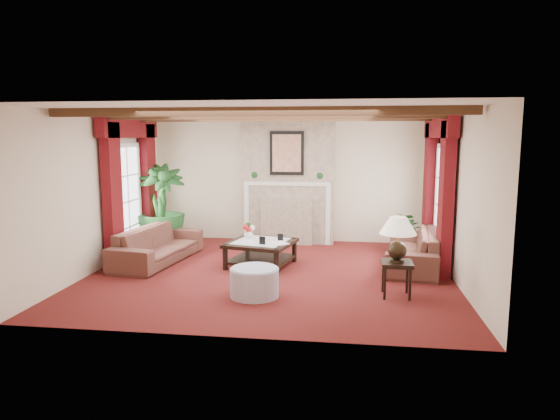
# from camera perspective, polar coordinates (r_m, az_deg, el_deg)

# --- Properties ---
(floor) EXTENTS (6.00, 6.00, 0.00)m
(floor) POSITION_cam_1_polar(r_m,az_deg,el_deg) (8.55, -1.10, -7.23)
(floor) COLOR #400B0E
(floor) RESTS_ON ground
(ceiling) EXTENTS (6.00, 6.00, 0.00)m
(ceiling) POSITION_cam_1_polar(r_m,az_deg,el_deg) (8.24, -1.16, 11.16)
(ceiling) COLOR white
(ceiling) RESTS_ON floor
(back_wall) EXTENTS (6.00, 0.02, 2.70)m
(back_wall) POSITION_cam_1_polar(r_m,az_deg,el_deg) (11.00, 1.04, 3.46)
(back_wall) COLOR beige
(back_wall) RESTS_ON ground
(left_wall) EXTENTS (0.02, 5.50, 2.70)m
(left_wall) POSITION_cam_1_polar(r_m,az_deg,el_deg) (9.23, -19.89, 1.98)
(left_wall) COLOR beige
(left_wall) RESTS_ON ground
(right_wall) EXTENTS (0.02, 5.50, 2.70)m
(right_wall) POSITION_cam_1_polar(r_m,az_deg,el_deg) (8.38, 19.61, 1.37)
(right_wall) COLOR beige
(right_wall) RESTS_ON ground
(ceiling_beams) EXTENTS (6.00, 3.00, 0.12)m
(ceiling_beams) POSITION_cam_1_polar(r_m,az_deg,el_deg) (8.23, -1.16, 10.75)
(ceiling_beams) COLOR #3C2513
(ceiling_beams) RESTS_ON ceiling
(fireplace) EXTENTS (2.00, 0.52, 2.70)m
(fireplace) POSITION_cam_1_polar(r_m,az_deg,el_deg) (10.76, 0.93, 10.55)
(fireplace) COLOR tan
(fireplace) RESTS_ON ground
(french_door_left) EXTENTS (0.10, 1.10, 2.16)m
(french_door_left) POSITION_cam_1_polar(r_m,az_deg,el_deg) (10.06, -17.34, 7.06)
(french_door_left) COLOR white
(french_door_left) RESTS_ON ground
(french_door_right) EXTENTS (0.10, 1.10, 2.16)m
(french_door_right) POSITION_cam_1_polar(r_m,az_deg,el_deg) (9.30, 18.40, 6.92)
(french_door_right) COLOR white
(french_door_right) RESTS_ON ground
(curtains_left) EXTENTS (0.20, 2.40, 2.55)m
(curtains_left) POSITION_cam_1_polar(r_m,az_deg,el_deg) (10.02, -16.87, 9.48)
(curtains_left) COLOR #430909
(curtains_left) RESTS_ON ground
(curtains_right) EXTENTS (0.20, 2.40, 2.55)m
(curtains_right) POSITION_cam_1_polar(r_m,az_deg,el_deg) (9.28, 17.84, 9.54)
(curtains_right) COLOR #430909
(curtains_right) RESTS_ON ground
(sofa_left) EXTENTS (2.35, 1.24, 0.85)m
(sofa_left) POSITION_cam_1_polar(r_m,az_deg,el_deg) (9.48, -13.84, -3.26)
(sofa_left) COLOR #380F17
(sofa_left) RESTS_ON ground
(sofa_right) EXTENTS (2.37, 1.23, 0.86)m
(sofa_right) POSITION_cam_1_polar(r_m,az_deg,el_deg) (9.21, 14.90, -3.62)
(sofa_right) COLOR #380F17
(sofa_right) RESTS_ON ground
(potted_palm) EXTENTS (2.57, 2.63, 0.97)m
(potted_palm) POSITION_cam_1_polar(r_m,az_deg,el_deg) (10.65, -13.35, -1.63)
(potted_palm) COLOR black
(potted_palm) RESTS_ON ground
(small_plant) EXTENTS (1.54, 1.54, 0.63)m
(small_plant) POSITION_cam_1_polar(r_m,az_deg,el_deg) (10.37, 14.25, -2.88)
(small_plant) COLOR black
(small_plant) RESTS_ON ground
(coffee_table) EXTENTS (1.30, 1.30, 0.45)m
(coffee_table) POSITION_cam_1_polar(r_m,az_deg,el_deg) (8.98, -2.20, -5.00)
(coffee_table) COLOR black
(coffee_table) RESTS_ON ground
(side_table) EXTENTS (0.44, 0.44, 0.52)m
(side_table) POSITION_cam_1_polar(r_m,az_deg,el_deg) (7.49, 13.14, -7.68)
(side_table) COLOR black
(side_table) RESTS_ON ground
(ottoman) EXTENTS (0.71, 0.71, 0.42)m
(ottoman) POSITION_cam_1_polar(r_m,az_deg,el_deg) (7.32, -2.94, -8.27)
(ottoman) COLOR #9B92A5
(ottoman) RESTS_ON ground
(table_lamp) EXTENTS (0.53, 0.53, 0.67)m
(table_lamp) POSITION_cam_1_polar(r_m,az_deg,el_deg) (7.35, 13.30, -3.22)
(table_lamp) COLOR black
(table_lamp) RESTS_ON side_table
(flower_vase) EXTENTS (0.21, 0.22, 0.17)m
(flower_vase) POSITION_cam_1_polar(r_m,az_deg,el_deg) (9.18, -3.60, -2.75)
(flower_vase) COLOR silver
(flower_vase) RESTS_ON coffee_table
(book) EXTENTS (0.25, 0.24, 0.31)m
(book) POSITION_cam_1_polar(r_m,az_deg,el_deg) (8.61, -0.67, -2.99)
(book) COLOR black
(book) RESTS_ON coffee_table
(photo_frame_a) EXTENTS (0.11, 0.05, 0.15)m
(photo_frame_a) POSITION_cam_1_polar(r_m,az_deg,el_deg) (8.63, -2.04, -3.52)
(photo_frame_a) COLOR black
(photo_frame_a) RESTS_ON coffee_table
(photo_frame_b) EXTENTS (0.10, 0.02, 0.13)m
(photo_frame_b) POSITION_cam_1_polar(r_m,az_deg,el_deg) (8.93, 0.05, -3.15)
(photo_frame_b) COLOR black
(photo_frame_b) RESTS_ON coffee_table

